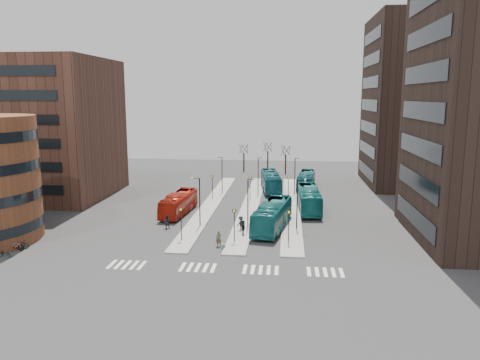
# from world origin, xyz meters

# --- Properties ---
(ground) EXTENTS (160.00, 160.00, 0.00)m
(ground) POSITION_xyz_m (0.00, 0.00, 0.00)
(ground) COLOR #2B2B2D
(ground) RESTS_ON ground
(island_left) EXTENTS (2.50, 45.00, 0.15)m
(island_left) POSITION_xyz_m (-4.00, 30.00, 0.07)
(island_left) COLOR gray
(island_left) RESTS_ON ground
(island_mid) EXTENTS (2.50, 45.00, 0.15)m
(island_mid) POSITION_xyz_m (2.00, 30.00, 0.07)
(island_mid) COLOR gray
(island_mid) RESTS_ON ground
(island_right) EXTENTS (2.50, 45.00, 0.15)m
(island_right) POSITION_xyz_m (8.00, 30.00, 0.07)
(island_right) COLOR gray
(island_right) RESTS_ON ground
(suitcase) EXTENTS (0.42, 0.34, 0.49)m
(suitcase) POSITION_xyz_m (0.67, 9.84, 0.25)
(suitcase) COLOR #19478E
(suitcase) RESTS_ON ground
(red_bus) EXTENTS (3.32, 10.75, 2.95)m
(red_bus) POSITION_xyz_m (-7.51, 24.13, 1.47)
(red_bus) COLOR #A71C0C
(red_bus) RESTS_ON ground
(teal_bus_a) EXTENTS (4.84, 12.37, 3.36)m
(teal_bus_a) POSITION_xyz_m (5.62, 17.93, 1.68)
(teal_bus_a) COLOR #135E60
(teal_bus_a) RESTS_ON ground
(teal_bus_b) EXTENTS (4.11, 11.95, 3.26)m
(teal_bus_b) POSITION_xyz_m (4.59, 41.55, 1.63)
(teal_bus_b) COLOR #135762
(teal_bus_b) RESTS_ON ground
(teal_bus_c) EXTENTS (3.18, 12.12, 3.35)m
(teal_bus_c) POSITION_xyz_m (10.48, 27.95, 1.68)
(teal_bus_c) COLOR #146768
(teal_bus_c) RESTS_ON ground
(teal_bus_d) EXTENTS (3.67, 10.79, 2.95)m
(teal_bus_d) POSITION_xyz_m (10.66, 44.02, 1.47)
(teal_bus_d) COLOR #146067
(teal_bus_d) RESTS_ON ground
(traveller) EXTENTS (0.67, 0.46, 1.77)m
(traveller) POSITION_xyz_m (0.07, 10.47, 0.88)
(traveller) COLOR #4A4C2D
(traveller) RESTS_ON ground
(commuter_a) EXTENTS (0.98, 0.86, 1.71)m
(commuter_a) POSITION_xyz_m (-7.33, 16.73, 0.86)
(commuter_a) COLOR black
(commuter_a) RESTS_ON ground
(commuter_b) EXTENTS (0.59, 1.13, 1.85)m
(commuter_b) POSITION_xyz_m (2.36, 14.72, 0.92)
(commuter_b) COLOR black
(commuter_b) RESTS_ON ground
(commuter_c) EXTENTS (1.29, 1.31, 1.81)m
(commuter_c) POSITION_xyz_m (1.86, 16.74, 0.90)
(commuter_c) COLOR black
(commuter_c) RESTS_ON ground
(bicycle_near) EXTENTS (1.61, 0.91, 0.80)m
(bicycle_near) POSITION_xyz_m (-21.00, 4.83, 0.40)
(bicycle_near) COLOR gray
(bicycle_near) RESTS_ON ground
(bicycle_mid) EXTENTS (1.71, 0.56, 1.01)m
(bicycle_mid) POSITION_xyz_m (-21.00, 6.88, 0.51)
(bicycle_mid) COLOR gray
(bicycle_mid) RESTS_ON ground
(bicycle_far) EXTENTS (1.93, 0.80, 0.99)m
(bicycle_far) POSITION_xyz_m (-21.00, 7.57, 0.50)
(bicycle_far) COLOR gray
(bicycle_far) RESTS_ON ground
(crosswalk_stripes) EXTENTS (22.35, 2.40, 0.01)m
(crosswalk_stripes) POSITION_xyz_m (1.75, 4.00, 0.01)
(crosswalk_stripes) COLOR silver
(crosswalk_stripes) RESTS_ON ground
(office_block) EXTENTS (25.00, 20.12, 22.00)m
(office_block) POSITION_xyz_m (-34.00, 33.98, 11.00)
(office_block) COLOR #4F3024
(office_block) RESTS_ON ground
(tower_far) EXTENTS (20.12, 20.00, 30.00)m
(tower_far) POSITION_xyz_m (31.98, 50.00, 15.00)
(tower_far) COLOR black
(tower_far) RESTS_ON ground
(sign_poles) EXTENTS (12.45, 22.12, 3.65)m
(sign_poles) POSITION_xyz_m (1.60, 23.00, 2.41)
(sign_poles) COLOR black
(sign_poles) RESTS_ON ground
(lamp_posts) EXTENTS (14.04, 20.24, 6.12)m
(lamp_posts) POSITION_xyz_m (2.64, 28.00, 3.58)
(lamp_posts) COLOR black
(lamp_posts) RESTS_ON ground
(bare_trees) EXTENTS (10.97, 8.14, 5.90)m
(bare_trees) POSITION_xyz_m (2.67, 62.67, 2.72)
(bare_trees) COLOR black
(bare_trees) RESTS_ON ground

